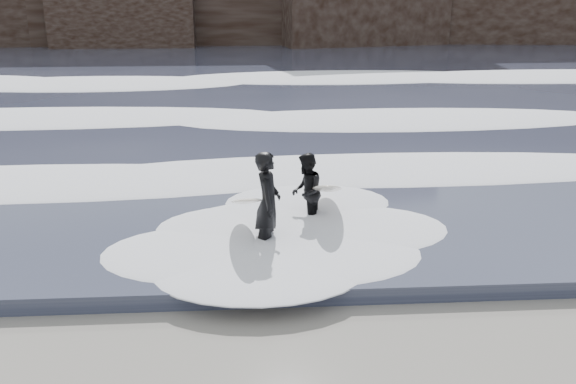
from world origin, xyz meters
name	(u,v)px	position (x,y,z in m)	size (l,w,h in m)	color
sea	(236,72)	(0.00, 29.00, 0.15)	(90.00, 52.00, 0.30)	#303448
foam_near	(227,175)	(0.00, 9.00, 0.40)	(60.00, 3.20, 0.20)	white
foam_mid	(232,115)	(0.00, 16.00, 0.42)	(60.00, 4.00, 0.24)	white
foam_far	(235,77)	(0.00, 25.00, 0.45)	(60.00, 4.80, 0.30)	white
surfer_left	(265,203)	(0.80, 5.20, 0.98)	(1.04, 1.93, 1.96)	black
surfer_right	(310,191)	(1.74, 6.35, 0.81)	(1.20, 2.20, 1.60)	black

